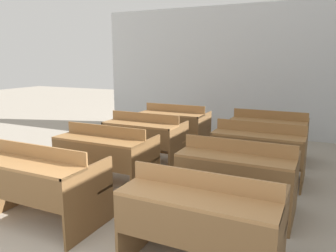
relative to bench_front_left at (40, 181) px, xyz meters
name	(u,v)px	position (x,y,z in m)	size (l,w,h in m)	color
wall_back	(238,71)	(0.81, 5.16, 0.99)	(6.86, 0.06, 2.93)	silver
bench_front_left	(40,181)	(0.00, 0.00, 0.00)	(1.25, 0.75, 0.86)	brown
bench_front_right	(202,218)	(1.82, -0.03, 0.00)	(1.25, 0.75, 0.86)	brown
bench_second_left	(105,154)	(0.00, 1.14, 0.00)	(1.25, 0.75, 0.86)	brown
bench_second_right	(237,174)	(1.82, 1.12, 0.00)	(1.25, 0.75, 0.86)	brown
bench_third_left	(144,136)	(-0.03, 2.27, 0.00)	(1.25, 0.75, 0.86)	brown
bench_third_right	(259,149)	(1.84, 2.30, 0.00)	(1.25, 0.75, 0.86)	brown
bench_back_left	(174,124)	(0.00, 3.42, 0.00)	(1.25, 0.75, 0.86)	brown
bench_back_right	(268,133)	(1.81, 3.43, 0.00)	(1.25, 0.75, 0.86)	brown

